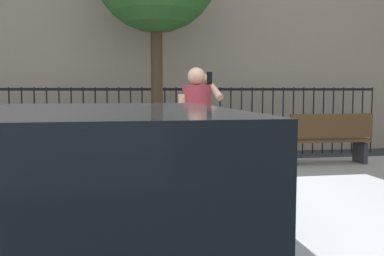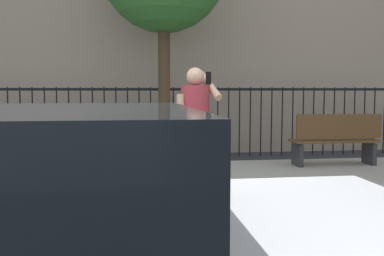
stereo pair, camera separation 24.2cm
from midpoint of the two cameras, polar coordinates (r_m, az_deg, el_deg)
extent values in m
cube|color=#B2ADA3|center=(6.20, -6.72, -8.62)|extent=(28.00, 4.40, 0.15)
cube|color=black|center=(9.72, -7.05, 5.08)|extent=(12.00, 0.04, 0.06)
cylinder|color=black|center=(10.10, -22.39, 0.48)|extent=(0.03, 0.03, 1.60)
cylinder|color=black|center=(10.04, -20.98, 0.50)|extent=(0.03, 0.03, 1.60)
cylinder|color=black|center=(9.98, -19.56, 0.52)|extent=(0.03, 0.03, 1.60)
cylinder|color=black|center=(9.93, -18.12, 0.53)|extent=(0.03, 0.03, 1.60)
cylinder|color=black|center=(9.88, -16.67, 0.55)|extent=(0.03, 0.03, 1.60)
cylinder|color=black|center=(9.84, -15.20, 0.57)|extent=(0.03, 0.03, 1.60)
cylinder|color=black|center=(9.81, -13.72, 0.59)|extent=(0.03, 0.03, 1.60)
cylinder|color=black|center=(9.79, -12.24, 0.61)|extent=(0.03, 0.03, 1.60)
cylinder|color=black|center=(9.77, -10.75, 0.63)|extent=(0.03, 0.03, 1.60)
cylinder|color=black|center=(9.76, -9.25, 0.64)|extent=(0.03, 0.03, 1.60)
cylinder|color=black|center=(9.75, -7.75, 0.66)|extent=(0.03, 0.03, 1.60)
cylinder|color=black|center=(9.75, -6.25, 0.68)|extent=(0.03, 0.03, 1.60)
cylinder|color=black|center=(9.76, -4.75, 0.69)|extent=(0.03, 0.03, 1.60)
cylinder|color=black|center=(9.77, -3.26, 0.71)|extent=(0.03, 0.03, 1.60)
cylinder|color=black|center=(9.80, -1.77, 0.72)|extent=(0.03, 0.03, 1.60)
cylinder|color=black|center=(9.82, -0.28, 0.74)|extent=(0.03, 0.03, 1.60)
cylinder|color=black|center=(9.86, 1.19, 0.75)|extent=(0.03, 0.03, 1.60)
cylinder|color=black|center=(9.90, 2.65, 0.77)|extent=(0.03, 0.03, 1.60)
cylinder|color=black|center=(9.95, 4.10, 0.78)|extent=(0.03, 0.03, 1.60)
cylinder|color=black|center=(10.00, 5.53, 0.79)|extent=(0.03, 0.03, 1.60)
cylinder|color=black|center=(10.06, 6.95, 0.80)|extent=(0.03, 0.03, 1.60)
cylinder|color=black|center=(10.13, 8.35, 0.81)|extent=(0.03, 0.03, 1.60)
cylinder|color=black|center=(10.20, 9.73, 0.82)|extent=(0.03, 0.03, 1.60)
cylinder|color=black|center=(10.28, 11.10, 0.83)|extent=(0.03, 0.03, 1.60)
cylinder|color=black|center=(10.36, 12.44, 0.84)|extent=(0.03, 0.03, 1.60)
cylinder|color=black|center=(10.45, 13.76, 0.85)|extent=(0.03, 0.03, 1.60)
cylinder|color=black|center=(10.54, 15.05, 0.86)|extent=(0.03, 0.03, 1.60)
cylinder|color=black|center=(10.64, 16.32, 0.87)|extent=(0.03, 0.03, 1.60)
cylinder|color=black|center=(10.75, 17.57, 0.87)|extent=(0.03, 0.03, 1.60)
cylinder|color=black|center=(10.86, 18.79, 0.88)|extent=(0.03, 0.03, 1.60)
cylinder|color=black|center=(10.97, 19.99, 0.88)|extent=(0.03, 0.03, 1.60)
cylinder|color=black|center=(11.09, 21.16, 0.89)|extent=(0.03, 0.03, 1.60)
cylinder|color=black|center=(11.21, 22.31, 0.89)|extent=(0.03, 0.03, 1.60)
cylinder|color=black|center=(11.34, 23.43, 0.90)|extent=(0.03, 0.03, 1.60)
cylinder|color=black|center=(11.48, 24.53, 0.90)|extent=(0.03, 0.03, 1.60)
cylinder|color=tan|center=(5.34, 2.66, -5.83)|extent=(0.15, 0.15, 0.75)
cylinder|color=tan|center=(5.24, 0.79, -6.04)|extent=(0.15, 0.15, 0.75)
cylinder|color=#992D38|center=(5.21, 1.75, 1.86)|extent=(0.44, 0.44, 0.69)
sphere|color=tan|center=(5.20, 1.77, 6.82)|extent=(0.21, 0.21, 0.21)
cylinder|color=tan|center=(5.30, 3.63, 5.64)|extent=(0.26, 0.48, 0.37)
cylinder|color=tan|center=(5.11, -0.17, 1.57)|extent=(0.09, 0.09, 0.52)
cube|color=black|center=(5.23, 3.53, 6.58)|extent=(0.07, 0.04, 0.15)
cube|color=brown|center=(5.08, -0.76, 0.63)|extent=(0.32, 0.25, 0.34)
cube|color=brown|center=(8.45, 18.99, -1.59)|extent=(1.60, 0.45, 0.05)
cube|color=brown|center=(8.25, 19.64, 0.19)|extent=(1.60, 0.06, 0.44)
cube|color=#333338|center=(8.20, 14.54, -3.44)|extent=(0.08, 0.41, 0.40)
cube|color=#333338|center=(8.81, 23.03, -3.10)|extent=(0.08, 0.41, 0.40)
cylinder|color=#4C3823|center=(8.89, -2.90, 5.66)|extent=(0.24, 0.24, 3.27)
camera|label=1|loc=(0.12, -88.74, 0.11)|focal=40.48mm
camera|label=2|loc=(0.12, 91.26, -0.11)|focal=40.48mm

